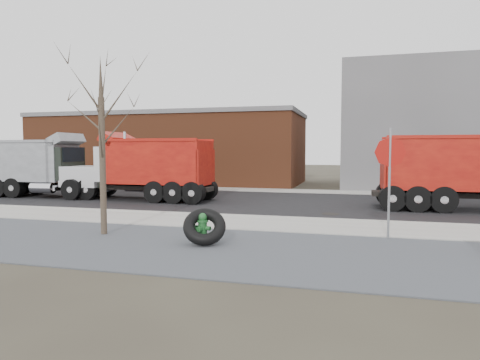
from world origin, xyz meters
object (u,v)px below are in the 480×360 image
(dump_truck_red_b, at_px, (143,166))
(dump_truck_grey, at_px, (43,165))
(stop_sign, at_px, (390,165))
(dump_truck_red_a, at_px, (472,169))
(fire_hydrant, at_px, (202,229))
(truck_tire, at_px, (204,226))

(dump_truck_red_b, distance_m, dump_truck_grey, 5.92)
(stop_sign, distance_m, dump_truck_red_b, 12.94)
(dump_truck_red_a, xyz_separation_m, dump_truck_red_b, (-14.75, -0.11, -0.02))
(dump_truck_red_b, bearing_deg, stop_sign, 149.38)
(fire_hydrant, distance_m, stop_sign, 5.43)
(truck_tire, xyz_separation_m, dump_truck_red_b, (-6.39, 8.70, 1.21))
(fire_hydrant, xyz_separation_m, dump_truck_grey, (-12.19, 8.67, 1.30))
(stop_sign, relative_size, dump_truck_grey, 0.42)
(dump_truck_red_a, distance_m, dump_truck_red_b, 14.75)
(dump_truck_red_a, relative_size, dump_truck_red_b, 1.06)
(dump_truck_red_a, bearing_deg, fire_hydrant, -135.58)
(fire_hydrant, distance_m, dump_truck_grey, 15.02)
(truck_tire, height_order, dump_truck_red_a, dump_truck_red_a)
(dump_truck_grey, bearing_deg, dump_truck_red_a, -2.81)
(fire_hydrant, bearing_deg, dump_truck_red_b, 137.65)
(fire_hydrant, height_order, dump_truck_red_b, dump_truck_red_b)
(truck_tire, relative_size, stop_sign, 0.45)
(fire_hydrant, distance_m, dump_truck_red_a, 12.20)
(dump_truck_red_a, relative_size, dump_truck_grey, 1.14)
(dump_truck_red_b, xyz_separation_m, dump_truck_grey, (-5.91, 0.11, -0.01))
(dump_truck_red_a, bearing_deg, dump_truck_red_b, 179.18)
(stop_sign, bearing_deg, dump_truck_grey, 176.77)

